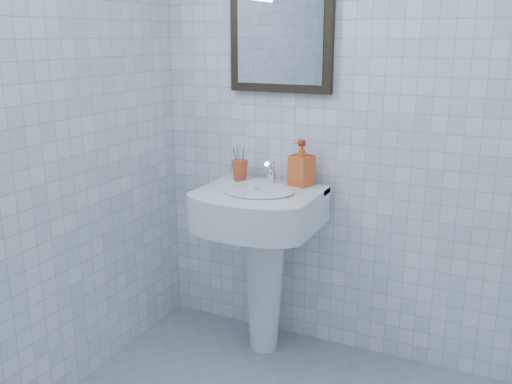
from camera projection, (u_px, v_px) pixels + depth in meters
The scene contains 6 objects.
wall_back at pixel (384, 94), 2.47m from camera, with size 2.20×0.02×2.50m, color white.
washbasin at pixel (262, 243), 2.67m from camera, with size 0.54×0.40×0.83m.
faucet at pixel (271, 174), 2.67m from camera, with size 0.04×0.10×0.11m.
toothbrush_cup at pixel (240, 170), 2.74m from camera, with size 0.08×0.08×0.10m, color #D04623, non-canonical shape.
soap_dispenser at pixel (302, 163), 2.62m from camera, with size 0.09×0.10×0.21m, color red.
wall_mirror at pixel (281, 23), 2.58m from camera, with size 0.50×0.04×0.62m.
Camera 1 is at (0.57, -1.29, 1.50)m, focal length 40.00 mm.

